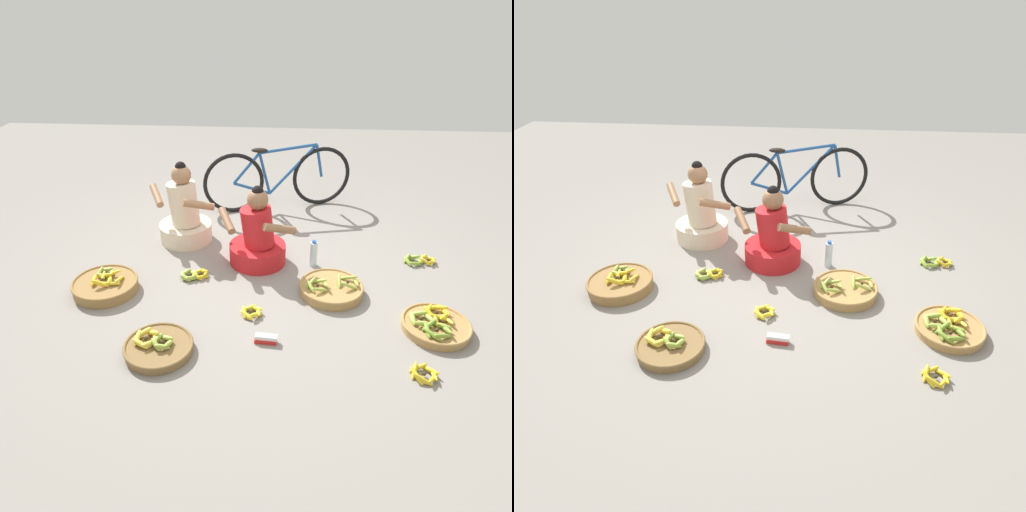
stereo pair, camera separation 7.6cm
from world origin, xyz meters
TOP-DOWN VIEW (x-y plane):
  - ground_plane at (0.00, 0.00)m, footprint 10.00×10.00m
  - vendor_woman_front at (-0.02, 0.30)m, footprint 0.72×0.52m
  - vendor_woman_behind at (-0.77, 0.68)m, footprint 0.70×0.56m
  - bicycle_leaning at (0.13, 1.52)m, footprint 1.64×0.53m
  - banana_basket_back_left at (1.37, -0.60)m, footprint 0.51×0.51m
  - banana_basket_near_vendor at (-0.64, -0.98)m, footprint 0.49×0.49m
  - banana_basket_near_bicycle at (-1.27, -0.27)m, footprint 0.55×0.55m
  - banana_basket_back_right at (0.63, -0.18)m, footprint 0.53×0.53m
  - loose_bananas_front_left at (1.18, -1.10)m, footprint 0.21×0.21m
  - loose_bananas_front_right at (-0.57, -0.02)m, footprint 0.27×0.20m
  - loose_bananas_mid_right at (-0.01, -0.51)m, footprint 0.20×0.20m
  - loose_bananas_mid_left at (1.48, 0.38)m, footprint 0.32×0.19m
  - water_bottle at (0.49, 0.27)m, footprint 0.07×0.07m
  - packet_carton_stack at (0.12, -0.83)m, footprint 0.17×0.07m

SIDE VIEW (x-z plane):
  - ground_plane at x=0.00m, z-range 0.00..0.00m
  - loose_bananas_front_left at x=1.18m, z-range -0.01..0.07m
  - loose_bananas_mid_right at x=-0.01m, z-range -0.01..0.07m
  - loose_bananas_front_right at x=-0.57m, z-range -0.01..0.07m
  - loose_bananas_mid_left at x=1.48m, z-range -0.01..0.07m
  - packet_carton_stack at x=0.12m, z-range 0.00..0.06m
  - banana_basket_near_vendor at x=-0.64m, z-range -0.03..0.11m
  - banana_basket_back_left at x=1.37m, z-range -0.02..0.12m
  - banana_basket_back_right at x=0.63m, z-range -0.03..0.13m
  - banana_basket_near_bicycle at x=-1.27m, z-range -0.03..0.14m
  - water_bottle at x=0.49m, z-range -0.01..0.25m
  - vendor_woman_front at x=-0.02m, z-range -0.14..0.61m
  - vendor_woman_behind at x=-0.77m, z-range -0.15..0.67m
  - bicycle_leaning at x=0.13m, z-range -0.01..0.73m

